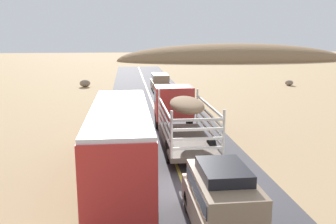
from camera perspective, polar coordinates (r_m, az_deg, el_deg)
The scene contains 10 objects.
ground_plane at distance 15.17m, azimuth 3.02°, elevation -12.61°, with size 240.00×240.00×0.00m, color tan.
road_surface at distance 15.16m, azimuth 3.02°, elevation -12.58°, with size 8.00×120.00×0.02m, color #423F44.
road_centre_line at distance 15.16m, azimuth 3.02°, elevation -12.54°, with size 0.16×117.60×0.00m, color #D8CC4C.
suv_near at distance 12.08m, azimuth 8.49°, elevation -13.43°, with size 1.90×4.62×2.29m.
livestock_truck at distance 22.60m, azimuth 1.59°, elevation 0.46°, with size 2.53×9.70×3.02m.
bus at distance 16.28m, azimuth -7.46°, elevation -4.40°, with size 2.54×10.00×3.21m.
car_far at distance 41.65m, azimuth -1.25°, elevation 4.80°, with size 1.90×4.62×1.93m.
boulder_mid_field at distance 48.79m, azimuth 18.43°, elevation 4.37°, with size 1.00×1.07×0.67m, color #84705B.
boulder_far_horizon at distance 46.09m, azimuth -12.87°, elevation 4.40°, with size 1.29×1.24×0.88m, color #84705B.
distant_hill at distance 93.03m, azimuth 10.19°, elevation 7.94°, with size 57.81×20.63×8.50m, color olive.
Camera 1 is at (-2.32, -13.59, 6.32)m, focal length 38.94 mm.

